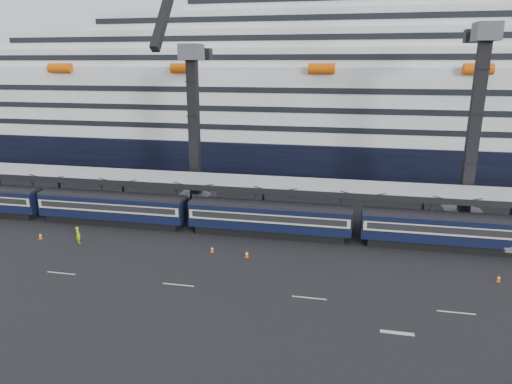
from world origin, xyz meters
TOP-DOWN VIEW (x-y plane):
  - ground at (0.00, 0.00)m, footprint 260.00×260.00m
  - lane_markings at (8.15, -5.23)m, footprint 111.00×4.27m
  - train at (-4.65, 10.00)m, footprint 133.05×3.00m
  - canopy at (0.00, 14.00)m, footprint 130.00×6.25m
  - cruise_ship at (-1.08, 45.99)m, footprint 214.09×28.84m
  - crane_dark_near at (-20.00, 18.59)m, footprint 4.50×17.75m
  - crane_dark_mid at (15.00, 17.59)m, footprint 4.50×18.24m
  - worker at (-28.69, 3.31)m, footprint 0.85×0.76m
  - traffic_cone_b at (-33.77, 3.58)m, footprint 0.40×0.40m
  - traffic_cone_c at (-13.16, 3.89)m, footprint 0.36×0.36m
  - traffic_cone_d at (-9.20, 3.32)m, footprint 0.39×0.39m
  - traffic_cone_f at (15.00, 2.65)m, footprint 0.36×0.36m

SIDE VIEW (x-z plane):
  - ground at x=0.00m, z-range 0.00..0.00m
  - lane_markings at x=8.15m, z-range 0.00..0.02m
  - traffic_cone_f at x=15.00m, z-range 0.00..0.71m
  - traffic_cone_c at x=-13.16m, z-range 0.00..0.71m
  - traffic_cone_d at x=-9.20m, z-range -0.01..0.78m
  - traffic_cone_b at x=-33.77m, z-range -0.01..0.79m
  - worker at x=-28.69m, z-range 0.00..1.95m
  - train at x=-4.65m, z-range 0.18..4.23m
  - canopy at x=0.00m, z-range 2.49..8.01m
  - crane_dark_near at x=-20.00m, z-range -5.61..29.47m
  - cruise_ship at x=-1.08m, z-range -4.66..29.34m
  - crane_dark_mid at x=15.00m, z-range -6.46..33.18m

